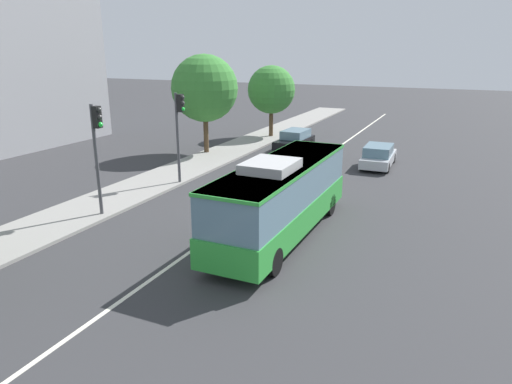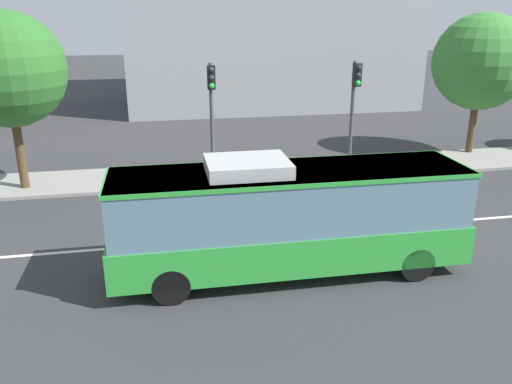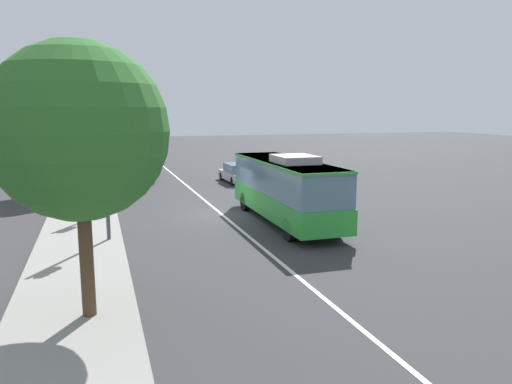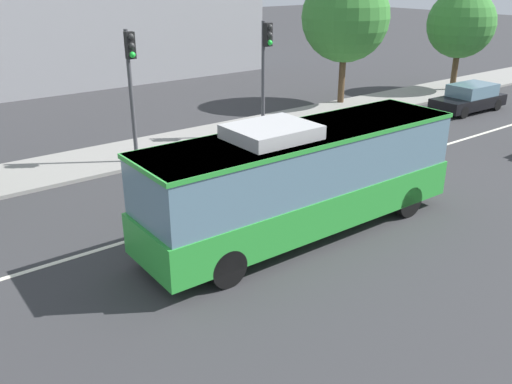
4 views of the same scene
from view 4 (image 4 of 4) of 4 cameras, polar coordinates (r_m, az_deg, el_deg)
name	(u,v)px [view 4 (image 4 of 4)]	position (r m, az deg, el deg)	size (l,w,h in m)	color
ground_plane	(311,186)	(19.53, 5.87, 0.68)	(160.00, 160.00, 0.00)	#333335
sidewalk_kerb	(206,138)	(24.86, -5.30, 5.67)	(80.00, 3.46, 0.14)	gray
lane_centre_line	(311,185)	(19.53, 5.87, 0.70)	(76.00, 0.16, 0.01)	silver
transit_bus	(304,175)	(15.36, 5.04, 1.79)	(10.02, 2.58, 3.46)	green
sedan_black	(469,98)	(31.99, 21.59, 9.21)	(4.56, 1.96, 1.46)	black
traffic_light_near_corner	(131,75)	(21.09, -13.04, 11.94)	(0.32, 0.62, 5.20)	#47474C
traffic_light_mid_block	(266,60)	(23.99, 1.01, 13.71)	(0.33, 0.62, 5.20)	#47474C
street_tree_kerbside_left	(345,18)	(31.16, 9.42, 17.70)	(4.79, 4.79, 7.18)	#4C3823
street_tree_kerbside_right	(461,24)	(36.57, 20.82, 16.23)	(4.08, 4.08, 6.18)	#4C3823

